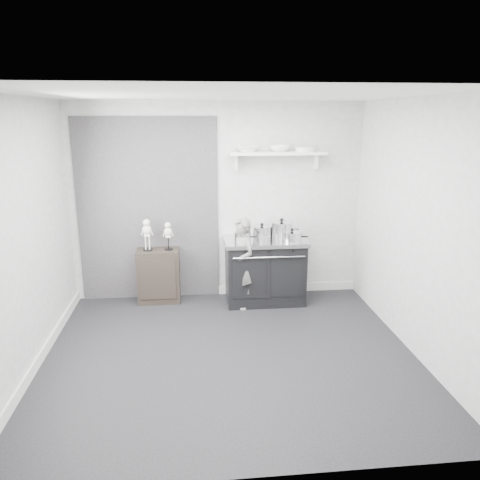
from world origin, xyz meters
The scene contains 15 objects.
ground centered at (0.00, 0.00, 0.00)m, with size 4.00×4.00×0.00m, color black.
room_shell centered at (-0.09, 0.15, 1.64)m, with size 4.02×3.62×2.71m.
wall_shelf centered at (0.80, 1.68, 2.01)m, with size 1.30×0.26×0.24m.
stove centered at (0.62, 1.48, 0.45)m, with size 1.11×0.69×0.89m.
side_cabinet centered at (-0.84, 1.61, 0.37)m, with size 0.57×0.33×0.74m, color black.
child centered at (0.28, 1.29, 0.61)m, with size 0.45×0.29×1.22m, color slate.
pot_front_left centered at (0.30, 1.38, 0.96)m, with size 0.31×0.22×0.17m.
pot_back_left centered at (0.59, 1.59, 0.97)m, with size 0.36×0.27×0.20m.
pot_back_right centered at (0.86, 1.58, 1.00)m, with size 0.39×0.31×0.26m.
pot_front_right centered at (0.95, 1.32, 0.96)m, with size 0.35×0.27×0.18m.
skeleton_full centered at (-0.97, 1.61, 0.99)m, with size 0.14×0.09×0.50m, color white, non-canonical shape.
skeleton_torso centered at (-0.69, 1.61, 0.96)m, with size 0.12×0.08×0.44m, color white, non-canonical shape.
bowl_large centered at (0.39, 1.67, 2.08)m, with size 0.31×0.31×0.08m, color white.
bowl_small centered at (0.83, 1.67, 2.08)m, with size 0.27×0.27×0.08m, color white.
plate_stack centered at (1.17, 1.67, 2.07)m, with size 0.27×0.27×0.06m, color white.
Camera 1 is at (-0.36, -4.57, 2.52)m, focal length 35.00 mm.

